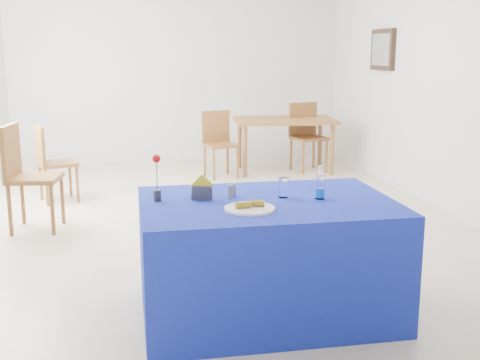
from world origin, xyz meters
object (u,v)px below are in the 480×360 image
oak_table (285,124)px  chair_bg_left (219,139)px  blue_table (267,257)px  water_bottle (320,188)px  chair_win_b (50,158)px  plate (250,209)px  chair_bg_right (306,132)px  chair_win_a (24,170)px

oak_table → chair_bg_left: 0.99m
blue_table → water_bottle: (0.34, -0.02, 0.45)m
water_bottle → chair_win_b: size_ratio=0.24×
plate → chair_win_b: chair_win_b is taller
blue_table → chair_bg_right: size_ratio=1.66×
blue_table → water_bottle: size_ratio=7.44×
blue_table → water_bottle: water_bottle is taller
oak_table → chair_win_a: bearing=-143.8°
blue_table → chair_bg_right: chair_bg_right is taller
chair_bg_left → chair_win_a: bearing=-148.8°
plate → chair_bg_right: bearing=69.4°
chair_bg_right → oak_table: bearing=173.2°
blue_table → oak_table: (1.32, 4.56, 0.30)m
chair_bg_left → chair_win_b: chair_bg_left is taller
water_bottle → chair_bg_right: (1.30, 4.60, -0.27)m
plate → oak_table: plate is taller
plate → chair_bg_right: chair_bg_right is taller
chair_win_a → chair_win_b: (0.10, 1.07, -0.08)m
blue_table → chair_win_a: bearing=129.2°
blue_table → chair_win_b: (-1.73, 3.32, 0.13)m
blue_table → plate: bearing=-127.0°
blue_table → chair_win_a: size_ratio=1.57×
blue_table → chair_bg_right: bearing=70.3°
blue_table → chair_win_b: 3.75m
chair_bg_right → chair_win_b: size_ratio=1.10×
water_bottle → chair_win_a: bearing=133.7°
plate → chair_win_b: 3.87m
chair_win_b → blue_table: bearing=-170.8°
oak_table → chair_bg_right: size_ratio=1.49×
chair_win_b → water_bottle: bearing=-166.6°
water_bottle → chair_win_a: size_ratio=0.21×
oak_table → chair_bg_right: bearing=4.6°
oak_table → chair_win_b: size_ratio=1.64×
water_bottle → chair_bg_right: size_ratio=0.22×
plate → chair_bg_left: size_ratio=0.34×
blue_table → chair_bg_left: bearing=85.4°
plate → blue_table: (0.16, 0.21, -0.39)m
oak_table → chair_win_b: 3.29m
plate → chair_bg_left: 4.64m
blue_table → chair_win_a: 2.91m
water_bottle → chair_win_a: (-2.17, 2.27, -0.24)m
blue_table → chair_win_b: chair_win_b is taller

